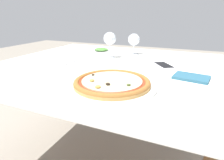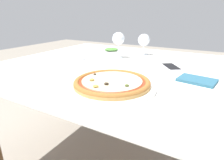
{
  "view_description": "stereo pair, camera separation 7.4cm",
  "coord_description": "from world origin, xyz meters",
  "px_view_note": "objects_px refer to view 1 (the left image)",
  "views": [
    {
      "loc": [
        0.44,
        -0.96,
        0.99
      ],
      "look_at": [
        0.16,
        -0.31,
        0.75
      ],
      "focal_mm": 30.0,
      "sensor_mm": 36.0,
      "label": 1
    },
    {
      "loc": [
        0.5,
        -0.92,
        0.99
      ],
      "look_at": [
        0.16,
        -0.31,
        0.75
      ],
      "focal_mm": 30.0,
      "sensor_mm": 36.0,
      "label": 2
    }
  ],
  "objects_px": {
    "wine_glass_far_left": "(110,39)",
    "cell_phone": "(164,66)",
    "pizza_plate": "(112,83)",
    "dining_table": "(108,77)",
    "side_plate": "(101,51)",
    "fork": "(70,63)",
    "wine_glass_far_right": "(134,40)"
  },
  "relations": [
    {
      "from": "dining_table",
      "to": "wine_glass_far_left",
      "type": "height_order",
      "value": "wine_glass_far_left"
    },
    {
      "from": "fork",
      "to": "cell_phone",
      "type": "height_order",
      "value": "cell_phone"
    },
    {
      "from": "fork",
      "to": "cell_phone",
      "type": "bearing_deg",
      "value": 15.13
    },
    {
      "from": "dining_table",
      "to": "cell_phone",
      "type": "bearing_deg",
      "value": 15.54
    },
    {
      "from": "wine_glass_far_left",
      "to": "wine_glass_far_right",
      "type": "relative_size",
      "value": 1.14
    },
    {
      "from": "cell_phone",
      "to": "wine_glass_far_right",
      "type": "bearing_deg",
      "value": 135.21
    },
    {
      "from": "dining_table",
      "to": "wine_glass_far_left",
      "type": "xyz_separation_m",
      "value": [
        -0.06,
        0.16,
        0.2
      ]
    },
    {
      "from": "pizza_plate",
      "to": "wine_glass_far_left",
      "type": "relative_size",
      "value": 2.1
    },
    {
      "from": "side_plate",
      "to": "dining_table",
      "type": "bearing_deg",
      "value": -58.24
    },
    {
      "from": "cell_phone",
      "to": "pizza_plate",
      "type": "bearing_deg",
      "value": -109.65
    },
    {
      "from": "pizza_plate",
      "to": "fork",
      "type": "relative_size",
      "value": 2.09
    },
    {
      "from": "pizza_plate",
      "to": "dining_table",
      "type": "bearing_deg",
      "value": 117.29
    },
    {
      "from": "cell_phone",
      "to": "side_plate",
      "type": "xyz_separation_m",
      "value": [
        -0.51,
        0.24,
        0.01
      ]
    },
    {
      "from": "fork",
      "to": "cell_phone",
      "type": "distance_m",
      "value": 0.54
    },
    {
      "from": "dining_table",
      "to": "fork",
      "type": "bearing_deg",
      "value": -165.45
    },
    {
      "from": "pizza_plate",
      "to": "wine_glass_far_left",
      "type": "distance_m",
      "value": 0.54
    },
    {
      "from": "wine_glass_far_left",
      "to": "pizza_plate",
      "type": "bearing_deg",
      "value": -65.2
    },
    {
      "from": "pizza_plate",
      "to": "fork",
      "type": "distance_m",
      "value": 0.46
    },
    {
      "from": "dining_table",
      "to": "cell_phone",
      "type": "relative_size",
      "value": 8.17
    },
    {
      "from": "wine_glass_far_left",
      "to": "wine_glass_far_right",
      "type": "bearing_deg",
      "value": 57.57
    },
    {
      "from": "dining_table",
      "to": "cell_phone",
      "type": "distance_m",
      "value": 0.33
    },
    {
      "from": "pizza_plate",
      "to": "fork",
      "type": "xyz_separation_m",
      "value": [
        -0.38,
        0.26,
        -0.01
      ]
    },
    {
      "from": "wine_glass_far_left",
      "to": "cell_phone",
      "type": "relative_size",
      "value": 1.06
    },
    {
      "from": "side_plate",
      "to": "pizza_plate",
      "type": "bearing_deg",
      "value": -60.38
    },
    {
      "from": "wine_glass_far_right",
      "to": "side_plate",
      "type": "xyz_separation_m",
      "value": [
        -0.25,
        -0.01,
        -0.09
      ]
    },
    {
      "from": "cell_phone",
      "to": "side_plate",
      "type": "relative_size",
      "value": 0.88
    },
    {
      "from": "wine_glass_far_right",
      "to": "side_plate",
      "type": "distance_m",
      "value": 0.27
    },
    {
      "from": "fork",
      "to": "side_plate",
      "type": "bearing_deg",
      "value": 87.38
    },
    {
      "from": "dining_table",
      "to": "fork",
      "type": "height_order",
      "value": "fork"
    },
    {
      "from": "wine_glass_far_left",
      "to": "side_plate",
      "type": "height_order",
      "value": "wine_glass_far_left"
    },
    {
      "from": "fork",
      "to": "wine_glass_far_right",
      "type": "relative_size",
      "value": 1.14
    },
    {
      "from": "dining_table",
      "to": "side_plate",
      "type": "xyz_separation_m",
      "value": [
        -0.2,
        0.33,
        0.09
      ]
    }
  ]
}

